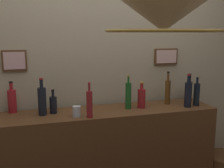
# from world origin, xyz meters

# --- Properties ---
(panelled_rear_partition) EXTENTS (3.67, 0.15, 2.80)m
(panelled_rear_partition) POSITION_xyz_m (-0.00, 1.10, 1.47)
(panelled_rear_partition) COLOR #BCAD8E
(panelled_rear_partition) RESTS_ON ground
(bar_shelf_unit) EXTENTS (1.93, 0.44, 1.01)m
(bar_shelf_unit) POSITION_xyz_m (0.00, 0.80, 0.50)
(bar_shelf_unit) COLOR brown
(bar_shelf_unit) RESTS_ON ground
(liquor_bottle_port) EXTENTS (0.05, 0.05, 0.32)m
(liquor_bottle_port) POSITION_xyz_m (0.60, 0.86, 1.13)
(liquor_bottle_port) COLOR #5B3816
(liquor_bottle_port) RESTS_ON bar_shelf_unit
(liquor_bottle_brandy) EXTENTS (0.07, 0.07, 0.24)m
(liquor_bottle_brandy) POSITION_xyz_m (0.30, 0.81, 1.10)
(liquor_bottle_brandy) COLOR maroon
(liquor_bottle_brandy) RESTS_ON bar_shelf_unit
(liquor_bottle_scotch) EXTENTS (0.05, 0.05, 0.29)m
(liquor_bottle_scotch) POSITION_xyz_m (-0.22, 0.64, 1.12)
(liquor_bottle_scotch) COLOR maroon
(liquor_bottle_scotch) RESTS_ON bar_shelf_unit
(liquor_bottle_amaro) EXTENTS (0.06, 0.06, 0.27)m
(liquor_bottle_amaro) POSITION_xyz_m (0.84, 0.73, 1.12)
(liquor_bottle_amaro) COLOR black
(liquor_bottle_amaro) RESTS_ON bar_shelf_unit
(liquor_bottle_rye) EXTENTS (0.05, 0.05, 0.31)m
(liquor_bottle_rye) POSITION_xyz_m (0.17, 0.81, 1.13)
(liquor_bottle_rye) COLOR #1A5922
(liquor_bottle_rye) RESTS_ON bar_shelf_unit
(liquor_bottle_tequila) EXTENTS (0.07, 0.07, 0.28)m
(liquor_bottle_tequila) POSITION_xyz_m (-0.84, 0.97, 1.11)
(liquor_bottle_tequila) COLOR #A61C26
(liquor_bottle_tequila) RESTS_ON bar_shelf_unit
(liquor_bottle_sherry) EXTENTS (0.06, 0.06, 0.28)m
(liquor_bottle_sherry) POSITION_xyz_m (0.87, 0.91, 1.12)
(liquor_bottle_sherry) COLOR black
(liquor_bottle_sherry) RESTS_ON bar_shelf_unit
(liquor_bottle_gin) EXTENTS (0.06, 0.06, 0.21)m
(liquor_bottle_gin) POSITION_xyz_m (-0.50, 0.85, 1.08)
(liquor_bottle_gin) COLOR black
(liquor_bottle_gin) RESTS_ON bar_shelf_unit
(liquor_bottle_mezcal) EXTENTS (0.07, 0.07, 0.32)m
(liquor_bottle_mezcal) POSITION_xyz_m (-0.59, 0.82, 1.13)
(liquor_bottle_mezcal) COLOR black
(liquor_bottle_mezcal) RESTS_ON bar_shelf_unit
(liquor_bottle_rum) EXTENTS (0.07, 0.07, 0.31)m
(liquor_bottle_rum) POSITION_xyz_m (0.73, 0.71, 1.13)
(liquor_bottle_rum) COLOR black
(liquor_bottle_rum) RESTS_ON bar_shelf_unit
(glass_tumbler_rocks) EXTENTS (0.07, 0.07, 0.09)m
(glass_tumbler_rocks) POSITION_xyz_m (-0.32, 0.70, 1.05)
(glass_tumbler_rocks) COLOR silver
(glass_tumbler_rocks) RESTS_ON bar_shelf_unit
(pendant_lamp) EXTENTS (0.63, 0.63, 0.63)m
(pendant_lamp) POSITION_xyz_m (0.03, -0.14, 1.81)
(pendant_lamp) COLOR beige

